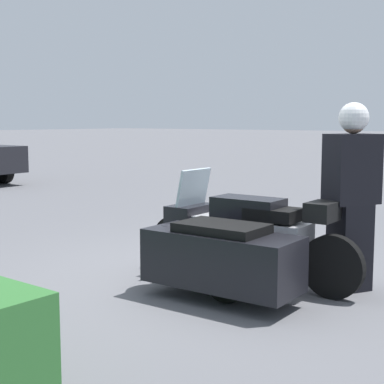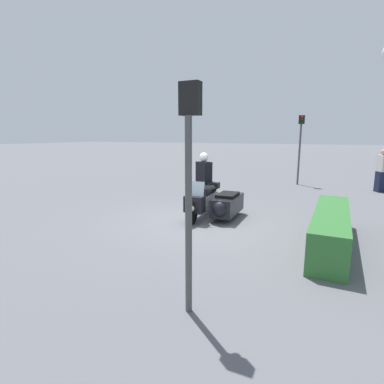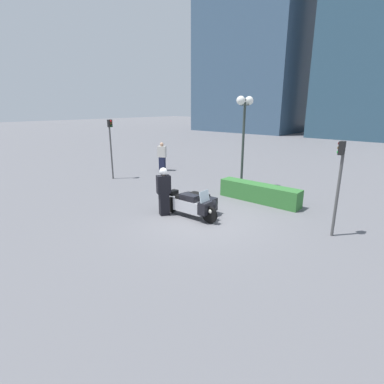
# 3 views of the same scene
# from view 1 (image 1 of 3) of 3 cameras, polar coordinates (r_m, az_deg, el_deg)

# --- Properties ---
(ground_plane) EXTENTS (160.00, 160.00, 0.00)m
(ground_plane) POSITION_cam_1_polar(r_m,az_deg,el_deg) (6.39, 0.77, -8.08)
(ground_plane) COLOR slate
(police_motorcycle) EXTENTS (2.44, 1.23, 1.14)m
(police_motorcycle) POSITION_cam_1_polar(r_m,az_deg,el_deg) (5.74, 3.24, -5.17)
(police_motorcycle) COLOR black
(police_motorcycle) RESTS_ON ground
(officer_rider) EXTENTS (0.50, 0.58, 1.83)m
(officer_rider) POSITION_cam_1_polar(r_m,az_deg,el_deg) (5.90, 15.19, -0.01)
(officer_rider) COLOR black
(officer_rider) RESTS_ON ground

